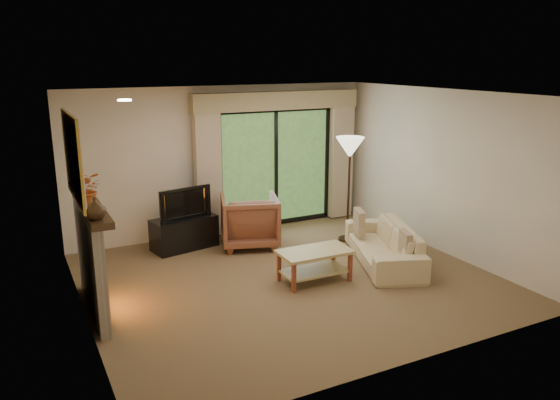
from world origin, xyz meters
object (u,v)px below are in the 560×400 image
media_console (184,233)px  coffee_table (314,266)px  armchair (250,221)px  sofa (384,244)px

media_console → coffee_table: (1.22, -2.15, -0.03)m
media_console → armchair: (1.02, -0.36, 0.17)m
armchair → sofa: bearing=151.2°
media_console → coffee_table: 2.47m
sofa → armchair: bearing=-115.7°
media_console → coffee_table: bearing=-71.6°
media_console → armchair: 1.09m
sofa → coffee_table: bearing=-62.0°
coffee_table → media_console: bearing=120.6°
media_console → coffee_table: size_ratio=1.04×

